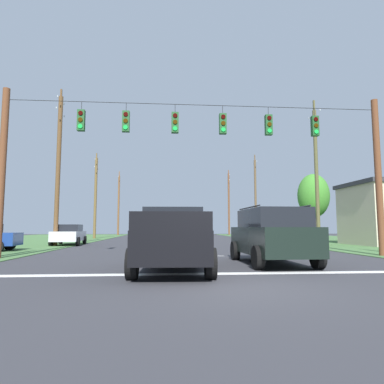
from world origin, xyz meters
name	(u,v)px	position (x,y,z in m)	size (l,w,h in m)	color
ground_plane	(232,286)	(0.00, 0.00, 0.00)	(120.00, 120.00, 0.00)	#333338
stop_bar_stripe	(217,274)	(0.00, 2.09, 0.00)	(14.75, 0.45, 0.01)	white
lane_dash_0	(197,256)	(0.00, 8.09, 0.00)	(0.15, 2.50, 0.01)	white
lane_dash_1	(188,247)	(0.00, 14.82, 0.00)	(0.15, 2.50, 0.01)	white
lane_dash_2	(182,242)	(0.00, 22.55, 0.00)	(0.15, 2.50, 0.01)	white
lane_dash_3	(179,240)	(0.00, 28.07, 0.00)	(0.15, 2.50, 0.01)	white
lane_dash_4	(176,238)	(0.00, 35.74, 0.00)	(0.15, 2.50, 0.01)	white
overhead_signal_span	(199,160)	(0.00, 7.38, 4.34)	(17.33, 0.31, 7.43)	brown
pickup_truck	(173,239)	(-1.26, 3.00, 0.97)	(2.47, 5.48, 1.95)	black
suv_black	(271,235)	(2.35, 4.44, 1.06)	(2.26, 4.83, 2.05)	black
distant_car_crossing_white	(164,237)	(-1.53, 11.46, 0.79)	(2.04, 4.31, 1.52)	silver
distant_car_oncoming	(69,234)	(-8.57, 18.39, 0.79)	(2.23, 4.40, 1.52)	silver
utility_pole_mid_right	(316,174)	(9.67, 16.43, 5.25)	(0.27, 1.98, 10.87)	brown
utility_pole_far_right	(256,197)	(9.39, 32.49, 4.93)	(0.26, 1.77, 10.10)	brown
utility_pole_near_left	(229,202)	(9.57, 50.57, 5.56)	(0.31, 1.71, 11.25)	brown
utility_pole_far_left	(58,166)	(-9.15, 17.11, 5.68)	(0.32, 1.94, 11.40)	brown
utility_pole_distant_right	(95,196)	(-9.62, 32.96, 4.99)	(0.32, 1.95, 10.07)	brown
utility_pole_distant_left	(119,204)	(-9.06, 49.15, 5.06)	(0.30, 1.89, 10.53)	brown
tree_roadside_right	(313,196)	(13.19, 24.89, 4.41)	(3.07, 3.07, 6.60)	brown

